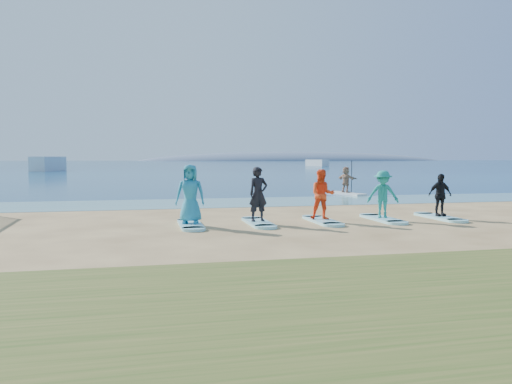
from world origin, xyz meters
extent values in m
plane|color=tan|center=(0.00, 0.00, 0.00)|extent=(600.00, 600.00, 0.00)
plane|color=teal|center=(0.00, 10.50, 0.01)|extent=(600.00, 600.00, 0.00)
plane|color=navy|center=(0.00, 160.00, 0.01)|extent=(600.00, 600.00, 0.00)
ellipsoid|color=slate|center=(95.00, 300.00, 0.00)|extent=(220.00, 56.00, 18.00)
cube|color=silver|center=(7.82, 14.18, 0.06)|extent=(1.42, 3.08, 0.12)
imported|color=tan|center=(7.82, 14.18, 0.88)|extent=(0.97, 1.47, 1.52)
cube|color=silver|center=(-18.50, 71.14, 0.00)|extent=(4.49, 8.21, 2.28)
cube|color=silver|center=(38.42, 104.68, 0.00)|extent=(4.32, 6.87, 1.59)
cube|color=#96DEE8|center=(-2.34, 2.65, 0.04)|extent=(0.70, 2.20, 0.09)
imported|color=teal|center=(-2.34, 2.65, 1.03)|extent=(1.03, 0.80, 1.88)
cube|color=#96DEE8|center=(-0.13, 2.65, 0.04)|extent=(0.70, 2.20, 0.09)
imported|color=black|center=(-0.13, 2.65, 0.98)|extent=(0.73, 0.55, 1.78)
cube|color=#96DEE8|center=(2.09, 2.65, 0.04)|extent=(0.70, 2.20, 0.09)
imported|color=#FB461A|center=(2.09, 2.65, 0.93)|extent=(0.97, 0.85, 1.69)
cube|color=#96DEE8|center=(4.31, 2.65, 0.04)|extent=(0.70, 2.20, 0.09)
imported|color=teal|center=(4.31, 2.65, 0.91)|extent=(1.21, 0.97, 1.64)
cube|color=#96DEE8|center=(6.53, 2.65, 0.04)|extent=(0.70, 2.20, 0.09)
imported|color=black|center=(6.53, 2.65, 0.85)|extent=(0.89, 0.37, 1.51)
camera|label=1|loc=(-3.77, -13.18, 2.19)|focal=35.00mm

